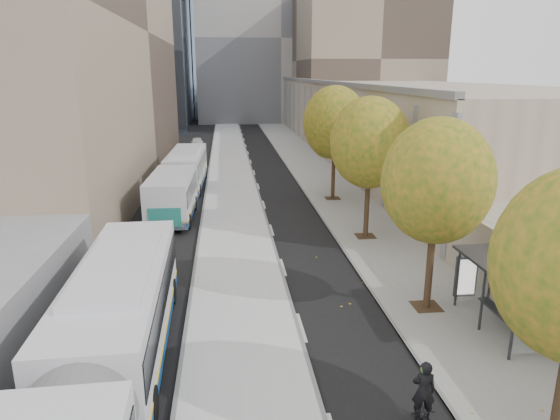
{
  "coord_description": "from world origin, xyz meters",
  "views": [
    {
      "loc": [
        -4.29,
        -4.61,
        9.23
      ],
      "look_at": [
        -1.64,
        19.49,
        2.5
      ],
      "focal_mm": 32.0,
      "sensor_mm": 36.0,
      "label": 1
    }
  ],
  "objects": [
    {
      "name": "sidewalk",
      "position": [
        4.12,
        35.0,
        0.04
      ],
      "size": [
        4.75,
        150.0,
        0.08
      ],
      "primitive_type": "cube",
      "color": "gray",
      "rests_on": "ground"
    },
    {
      "name": "building_tan",
      "position": [
        15.5,
        64.0,
        4.0
      ],
      "size": [
        18.0,
        92.0,
        8.0
      ],
      "primitive_type": "cube",
      "color": "#A29180",
      "rests_on": "ground"
    },
    {
      "name": "bus_far",
      "position": [
        -7.61,
        32.37,
        1.62
      ],
      "size": [
        3.16,
        17.84,
        2.96
      ],
      "rotation": [
        0.0,
        0.0,
        -0.03
      ],
      "color": "silver",
      "rests_on": "ground"
    },
    {
      "name": "cyclist",
      "position": [
        0.62,
        6.08,
        0.79
      ],
      "size": [
        0.75,
        1.72,
        2.13
      ],
      "rotation": [
        0.0,
        0.0,
        -0.18
      ],
      "color": "black",
      "rests_on": "ground"
    },
    {
      "name": "tree_c",
      "position": [
        3.6,
        13.0,
        5.25
      ],
      "size": [
        4.2,
        4.2,
        7.28
      ],
      "color": "#2F2314",
      "rests_on": "sidewalk"
    },
    {
      "name": "building_far_block",
      "position": [
        6.0,
        96.0,
        15.0
      ],
      "size": [
        30.0,
        18.0,
        30.0
      ],
      "primitive_type": "cube",
      "color": "#9C9690",
      "rests_on": "ground"
    },
    {
      "name": "distant_car",
      "position": [
        -7.81,
        58.46,
        0.66
      ],
      "size": [
        1.78,
        3.94,
        1.31
      ],
      "primitive_type": "imported",
      "rotation": [
        0.0,
        0.0,
        0.06
      ],
      "color": "silver",
      "rests_on": "ground"
    },
    {
      "name": "tree_d",
      "position": [
        3.6,
        22.0,
        5.47
      ],
      "size": [
        4.4,
        4.4,
        7.6
      ],
      "color": "#2F2314",
      "rests_on": "sidewalk"
    },
    {
      "name": "bus_shelter",
      "position": [
        5.69,
        10.96,
        2.19
      ],
      "size": [
        1.9,
        4.4,
        2.53
      ],
      "color": "#383A3F",
      "rests_on": "sidewalk"
    },
    {
      "name": "bus_near",
      "position": [
        -7.73,
        6.63,
        1.71
      ],
      "size": [
        3.2,
        18.89,
        3.14
      ],
      "rotation": [
        0.0,
        0.0,
        0.02
      ],
      "color": "silver",
      "rests_on": "ground"
    },
    {
      "name": "bus_platform",
      "position": [
        -3.88,
        35.0,
        0.07
      ],
      "size": [
        4.25,
        150.0,
        0.15
      ],
      "primitive_type": "cube",
      "color": "silver",
      "rests_on": "ground"
    },
    {
      "name": "tree_e",
      "position": [
        3.6,
        31.0,
        5.69
      ],
      "size": [
        4.6,
        4.6,
        7.92
      ],
      "color": "#2F2314",
      "rests_on": "sidewalk"
    }
  ]
}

